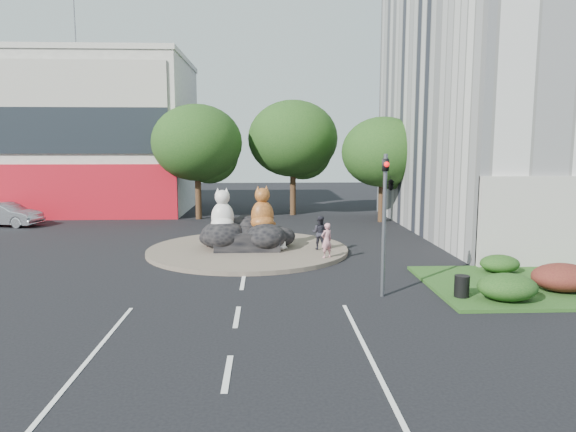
# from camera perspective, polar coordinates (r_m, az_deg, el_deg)

# --- Properties ---
(ground) EXTENTS (120.00, 120.00, 0.00)m
(ground) POSITION_cam_1_polar(r_m,az_deg,el_deg) (16.28, -5.69, -11.10)
(ground) COLOR black
(ground) RESTS_ON ground
(roundabout_island) EXTENTS (10.00, 10.00, 0.20)m
(roundabout_island) POSITION_cam_1_polar(r_m,az_deg,el_deg) (25.92, -4.47, -3.75)
(roundabout_island) COLOR brown
(roundabout_island) RESTS_ON ground
(rock_plinth) EXTENTS (3.20, 2.60, 0.90)m
(rock_plinth) POSITION_cam_1_polar(r_m,az_deg,el_deg) (25.82, -4.48, -2.56)
(rock_plinth) COLOR black
(rock_plinth) RESTS_ON roundabout_island
(shophouse_block) EXTENTS (25.20, 12.30, 17.40)m
(shophouse_block) POSITION_cam_1_polar(r_m,az_deg,el_deg) (47.27, -26.35, 8.06)
(shophouse_block) COLOR beige
(shophouse_block) RESTS_ON ground
(grass_verge) EXTENTS (10.00, 6.00, 0.12)m
(grass_verge) POSITION_cam_1_polar(r_m,az_deg,el_deg) (22.08, 27.94, -6.77)
(grass_verge) COLOR #1C4617
(grass_verge) RESTS_ON ground
(tree_left) EXTENTS (6.46, 6.46, 8.27)m
(tree_left) POSITION_cam_1_polar(r_m,az_deg,el_deg) (37.76, -9.94, 7.61)
(tree_left) COLOR #382314
(tree_left) RESTS_ON ground
(tree_mid) EXTENTS (6.84, 6.84, 8.76)m
(tree_mid) POSITION_cam_1_polar(r_m,az_deg,el_deg) (39.51, 0.65, 8.17)
(tree_mid) COLOR #382314
(tree_mid) RESTS_ON ground
(tree_right) EXTENTS (5.70, 5.70, 7.30)m
(tree_right) POSITION_cam_1_polar(r_m,az_deg,el_deg) (36.38, 10.54, 6.62)
(tree_right) COLOR #382314
(tree_right) RESTS_ON ground
(hedge_near_green) EXTENTS (2.00, 1.60, 0.90)m
(hedge_near_green) POSITION_cam_1_polar(r_m,az_deg,el_deg) (18.86, 23.18, -7.26)
(hedge_near_green) COLOR #153A12
(hedge_near_green) RESTS_ON grass_verge
(hedge_red) EXTENTS (2.20, 1.76, 0.99)m
(hedge_red) POSITION_cam_1_polar(r_m,az_deg,el_deg) (20.87, 28.23, -6.03)
(hedge_red) COLOR #491316
(hedge_red) RESTS_ON grass_verge
(hedge_back_green) EXTENTS (1.60, 1.28, 0.72)m
(hedge_back_green) POSITION_cam_1_polar(r_m,az_deg,el_deg) (22.85, 22.47, -4.91)
(hedge_back_green) COLOR #153A12
(hedge_back_green) RESTS_ON grass_verge
(traffic_light) EXTENTS (0.44, 1.24, 5.00)m
(traffic_light) POSITION_cam_1_polar(r_m,az_deg,el_deg) (17.95, 11.00, 2.39)
(traffic_light) COLOR #595B60
(traffic_light) RESTS_ON ground
(street_lamp) EXTENTS (2.34, 0.22, 8.06)m
(street_lamp) POSITION_cam_1_polar(r_m,az_deg,el_deg) (26.25, 24.60, 5.51)
(street_lamp) COLOR #595B60
(street_lamp) RESTS_ON ground
(cat_white) EXTENTS (1.30, 1.13, 2.14)m
(cat_white) POSITION_cam_1_polar(r_m,az_deg,el_deg) (25.47, -7.29, 0.73)
(cat_white) COLOR beige
(cat_white) RESTS_ON rock_plinth
(cat_tabby) EXTENTS (1.61, 1.50, 2.22)m
(cat_tabby) POSITION_cam_1_polar(r_m,az_deg,el_deg) (25.70, -2.87, 0.92)
(cat_tabby) COLOR gold
(cat_tabby) RESTS_ON rock_plinth
(kitten_calico) EXTENTS (0.58, 0.53, 0.82)m
(kitten_calico) POSITION_cam_1_polar(r_m,az_deg,el_deg) (25.01, -7.83, -3.03)
(kitten_calico) COLOR beige
(kitten_calico) RESTS_ON roundabout_island
(kitten_white) EXTENTS (0.72, 0.69, 0.92)m
(kitten_white) POSITION_cam_1_polar(r_m,az_deg,el_deg) (25.23, -0.79, -2.75)
(kitten_white) COLOR white
(kitten_white) RESTS_ON roundabout_island
(pedestrian_pink) EXTENTS (0.70, 0.63, 1.60)m
(pedestrian_pink) POSITION_cam_1_polar(r_m,az_deg,el_deg) (23.48, 4.31, -2.72)
(pedestrian_pink) COLOR #C57F89
(pedestrian_pink) RESTS_ON roundabout_island
(pedestrian_dark) EXTENTS (1.00, 0.91, 1.67)m
(pedestrian_dark) POSITION_cam_1_polar(r_m,az_deg,el_deg) (25.32, 3.56, -1.87)
(pedestrian_dark) COLOR #222129
(pedestrian_dark) RESTS_ON roundabout_island
(parked_car) EXTENTS (4.99, 2.72, 1.56)m
(parked_car) POSITION_cam_1_polar(r_m,az_deg,el_deg) (38.84, -28.86, 0.15)
(parked_car) COLOR #9C9DA3
(parked_car) RESTS_ON ground
(litter_bin) EXTENTS (0.63, 0.63, 0.74)m
(litter_bin) POSITION_cam_1_polar(r_m,az_deg,el_deg) (18.74, 18.75, -7.39)
(litter_bin) COLOR black
(litter_bin) RESTS_ON grass_verge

